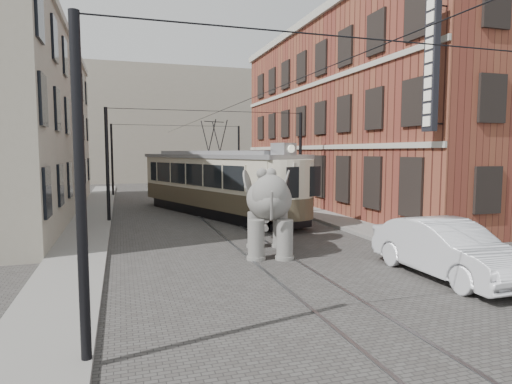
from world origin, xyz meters
name	(u,v)px	position (x,y,z in m)	size (l,w,h in m)	color
ground	(243,238)	(0.00, 0.00, 0.00)	(120.00, 120.00, 0.00)	#42403D
tram_rails	(243,238)	(0.00, 0.00, 0.01)	(1.54, 80.00, 0.02)	slate
sidewalk_right	(366,229)	(6.00, 0.00, 0.07)	(2.00, 60.00, 0.15)	slate
sidewalk_left	(81,247)	(-6.50, 0.00, 0.07)	(2.00, 60.00, 0.15)	slate
brick_building	(361,119)	(11.00, 9.00, 6.00)	(8.00, 26.00, 12.00)	brown
stucco_building	(7,129)	(-11.00, 10.00, 5.00)	(7.00, 24.00, 10.00)	gray
distant_block	(160,126)	(0.00, 40.00, 7.00)	(28.00, 10.00, 14.00)	gray
catenary	(214,165)	(-0.20, 5.00, 3.00)	(11.00, 30.20, 6.00)	black
tram	(214,168)	(0.31, 7.32, 2.76)	(2.87, 13.89, 5.51)	#BEB499
elephant	(269,211)	(0.20, -2.86, 1.54)	(2.78, 5.05, 3.09)	#615E5A
parked_car	(447,249)	(4.24, -7.34, 0.85)	(1.82, 5.16, 1.70)	silver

